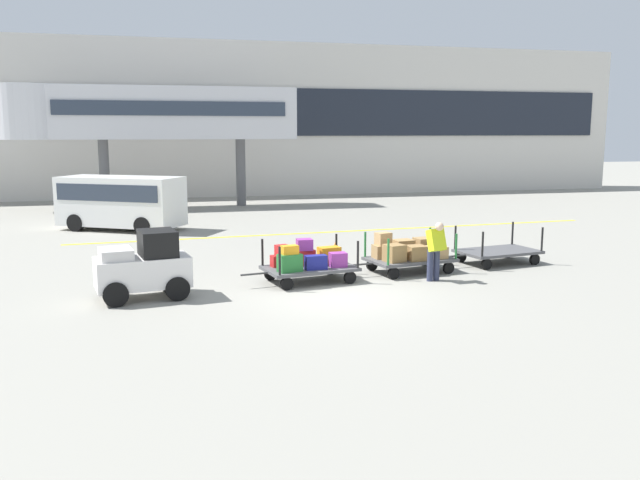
# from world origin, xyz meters

# --- Properties ---
(ground_plane) EXTENTS (120.00, 120.00, 0.00)m
(ground_plane) POSITION_xyz_m (0.00, 0.00, 0.00)
(ground_plane) COLOR gray
(apron_lead_line) EXTENTS (21.03, 1.67, 0.01)m
(apron_lead_line) POSITION_xyz_m (3.19, 9.81, 0.00)
(apron_lead_line) COLOR yellow
(apron_lead_line) RESTS_ON ground_plane
(terminal_building) EXTENTS (51.35, 2.51, 9.09)m
(terminal_building) POSITION_xyz_m (0.00, 25.98, 4.55)
(terminal_building) COLOR beige
(terminal_building) RESTS_ON ground_plane
(jet_bridge) EXTENTS (14.50, 3.00, 6.06)m
(jet_bridge) POSITION_xyz_m (-4.83, 19.99, 4.71)
(jet_bridge) COLOR silver
(jet_bridge) RESTS_ON ground_plane
(baggage_tug) EXTENTS (2.26, 1.54, 1.58)m
(baggage_tug) POSITION_xyz_m (-4.39, 0.85, 0.75)
(baggage_tug) COLOR white
(baggage_tug) RESTS_ON ground_plane
(baggage_cart_lead) EXTENTS (3.08, 1.78, 1.10)m
(baggage_cart_lead) POSITION_xyz_m (-0.33, 1.57, 0.53)
(baggage_cart_lead) COLOR #4C4C4F
(baggage_cart_lead) RESTS_ON ground_plane
(baggage_cart_middle) EXTENTS (3.08, 1.78, 1.11)m
(baggage_cart_middle) POSITION_xyz_m (2.62, 2.11, 0.54)
(baggage_cart_middle) COLOR #4C4C4F
(baggage_cart_middle) RESTS_ON ground_plane
(baggage_cart_tail) EXTENTS (3.08, 1.78, 1.10)m
(baggage_cart_tail) POSITION_xyz_m (5.61, 2.62, 0.35)
(baggage_cart_tail) COLOR #4C4C4F
(baggage_cart_tail) RESTS_ON ground_plane
(baggage_handler) EXTENTS (0.47, 0.49, 1.56)m
(baggage_handler) POSITION_xyz_m (2.88, 0.89, 0.87)
(baggage_handler) COLOR #2D334C
(baggage_handler) RESTS_ON ground_plane
(shuttle_van) EXTENTS (5.10, 4.08, 2.10)m
(shuttle_van) POSITION_xyz_m (-5.46, 12.29, 1.23)
(shuttle_van) COLOR white
(shuttle_van) RESTS_ON ground_plane
(safety_cone_near) EXTENTS (0.36, 0.36, 0.55)m
(safety_cone_near) POSITION_xyz_m (1.25, 4.68, 0.28)
(safety_cone_near) COLOR orange
(safety_cone_near) RESTS_ON ground_plane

